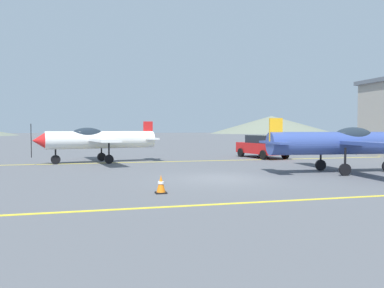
# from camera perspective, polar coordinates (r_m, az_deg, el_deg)

# --- Properties ---
(ground_plane) EXTENTS (400.00, 400.00, 0.00)m
(ground_plane) POSITION_cam_1_polar(r_m,az_deg,el_deg) (15.51, 4.82, -5.30)
(ground_plane) COLOR #54565B
(apron_line_near) EXTENTS (80.00, 0.16, 0.01)m
(apron_line_near) POSITION_cam_1_polar(r_m,az_deg,el_deg) (10.96, 13.42, -8.50)
(apron_line_near) COLOR yellow
(apron_line_near) RESTS_ON ground_plane
(apron_line_far) EXTENTS (80.00, 0.16, 0.01)m
(apron_line_far) POSITION_cam_1_polar(r_m,az_deg,el_deg) (23.61, -1.85, -2.67)
(apron_line_far) COLOR yellow
(apron_line_far) RESTS_ON ground_plane
(airplane_near) EXTENTS (7.40, 8.51, 2.54)m
(airplane_near) POSITION_cam_1_polar(r_m,az_deg,el_deg) (18.73, 21.98, 0.25)
(airplane_near) COLOR #33478C
(airplane_near) RESTS_ON ground_plane
(airplane_mid) EXTENTS (7.44, 8.49, 2.54)m
(airplane_mid) POSITION_cam_1_polar(r_m,az_deg,el_deg) (23.41, -14.33, 0.71)
(airplane_mid) COLOR white
(airplane_mid) RESTS_ON ground_plane
(car_sedan) EXTENTS (2.60, 4.55, 1.62)m
(car_sedan) POSITION_cam_1_polar(r_m,az_deg,el_deg) (26.96, 10.78, -0.31)
(car_sedan) COLOR red
(car_sedan) RESTS_ON ground_plane
(traffic_cone_front) EXTENTS (0.36, 0.36, 0.59)m
(traffic_cone_front) POSITION_cam_1_polar(r_m,az_deg,el_deg) (11.95, -4.78, -6.17)
(traffic_cone_front) COLOR black
(traffic_cone_front) RESTS_ON ground_plane
(hill_centerleft) EXTENTS (58.77, 58.77, 8.41)m
(hill_centerleft) POSITION_cam_1_polar(r_m,az_deg,el_deg) (182.08, 12.08, 2.91)
(hill_centerleft) COLOR slate
(hill_centerleft) RESTS_ON ground_plane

